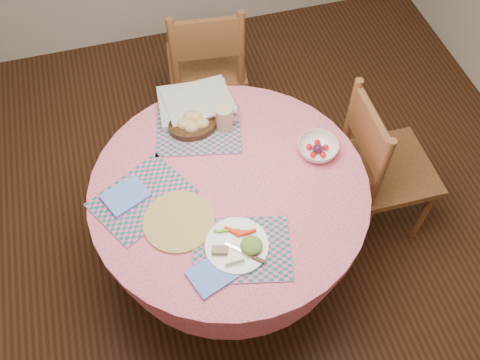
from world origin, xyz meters
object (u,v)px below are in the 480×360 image
object	(u,v)px
bread_bowl	(193,123)
fruit_bowl	(318,148)
latte_mug	(225,118)
chair_right	(382,166)
wicker_trivet	(179,222)
chair_back	(207,65)
dining_table	(230,210)
dinner_plate	(239,245)

from	to	relation	value
bread_bowl	fruit_bowl	distance (m)	0.59
latte_mug	fruit_bowl	size ratio (longest dim) A/B	0.53
chair_right	wicker_trivet	world-z (taller)	chair_right
chair_right	wicker_trivet	size ratio (longest dim) A/B	3.21
chair_back	latte_mug	distance (m)	0.77
dining_table	chair_right	distance (m)	0.83
fruit_bowl	bread_bowl	bearing A→B (deg)	150.38
latte_mug	dining_table	bearing A→B (deg)	-101.75
wicker_trivet	dinner_plate	size ratio (longest dim) A/B	1.16
chair_back	bread_bowl	world-z (taller)	chair_back
chair_back	fruit_bowl	world-z (taller)	chair_back
chair_back	latte_mug	xyz separation A→B (m)	(-0.07, -0.70, 0.31)
wicker_trivet	latte_mug	xyz separation A→B (m)	(0.32, 0.45, 0.06)
dining_table	dinner_plate	distance (m)	0.37
chair_back	chair_right	bearing A→B (deg)	132.50
chair_back	wicker_trivet	xyz separation A→B (m)	(-0.39, -1.15, 0.25)
wicker_trivet	bread_bowl	distance (m)	0.52
chair_right	dinner_plate	xyz separation A→B (m)	(-0.86, -0.38, 0.27)
dining_table	wicker_trivet	size ratio (longest dim) A/B	4.13
dining_table	wicker_trivet	distance (m)	0.34
chair_back	bread_bowl	bearing A→B (deg)	79.03
fruit_bowl	chair_right	bearing A→B (deg)	0.49
chair_right	bread_bowl	distance (m)	0.99
chair_back	latte_mug	size ratio (longest dim) A/B	7.83
wicker_trivet	dinner_plate	bearing A→B (deg)	-40.95
wicker_trivet	bread_bowl	world-z (taller)	bread_bowl
dining_table	latte_mug	distance (m)	0.43
bread_bowl	fruit_bowl	xyz separation A→B (m)	(0.52, -0.29, -0.01)
dining_table	chair_back	size ratio (longest dim) A/B	1.29
dinner_plate	fruit_bowl	world-z (taller)	same
dining_table	latte_mug	xyz separation A→B (m)	(0.07, 0.33, 0.26)
dinner_plate	latte_mug	bearing A→B (deg)	80.31
dining_table	chair_right	bearing A→B (deg)	5.45
dining_table	fruit_bowl	distance (m)	0.50
dining_table	dinner_plate	bearing A→B (deg)	-97.39
latte_mug	fruit_bowl	world-z (taller)	latte_mug
latte_mug	chair_back	bearing A→B (deg)	84.52
chair_back	bread_bowl	size ratio (longest dim) A/B	4.19
dining_table	chair_back	xyz separation A→B (m)	(0.14, 1.03, -0.05)
wicker_trivet	bread_bowl	bearing A→B (deg)	70.48
chair_right	dinner_plate	world-z (taller)	chair_right
wicker_trivet	dinner_plate	distance (m)	0.28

